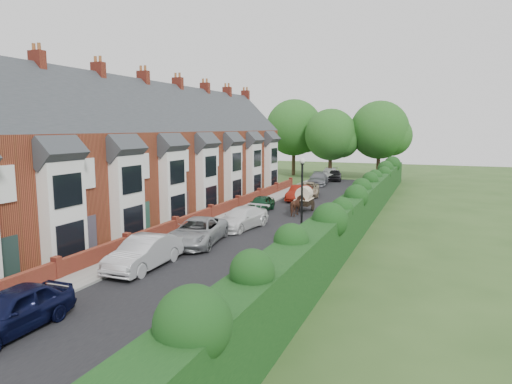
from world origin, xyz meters
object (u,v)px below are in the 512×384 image
car_white (241,218)px  car_beige (307,189)px  car_navy (12,311)px  horse (297,206)px  car_green (261,204)px  car_black (335,175)px  car_red (299,193)px  car_silver_b (197,232)px  lamppost (302,192)px  car_grey (318,179)px  horse_cart (304,197)px  car_silver_a (144,253)px

car_white → car_beige: 16.13m
car_navy → car_white: 17.41m
horse → car_green: bearing=-13.0°
car_beige → car_black: size_ratio=1.14×
car_navy → car_green: 23.89m
car_red → car_beige: size_ratio=0.89×
car_navy → car_black: bearing=88.3°
car_navy → car_silver_b: (0.06, 12.57, -0.00)m
lamppost → car_grey: (-6.26, 29.00, -2.56)m
lamppost → car_red: 17.71m
car_green → horse_cart: size_ratio=1.32×
car_red → horse: size_ratio=2.33×
car_red → car_black: car_black is taller
car_silver_a → lamppost: bearing=43.3°
car_navy → horse: 23.33m
car_beige → car_silver_b: bearing=-104.7°
car_red → car_beige: car_red is taller
car_beige → car_black: bearing=78.9°
car_silver_b → car_beige: car_silver_b is taller
lamppost → car_black: 34.81m
car_black → car_navy: bearing=-101.1°
car_silver_a → car_white: bearing=83.8°
car_navy → car_black: size_ratio=1.04×
lamppost → car_white: 7.03m
car_beige → car_grey: 9.12m
car_green → horse_cart: (3.30, 1.27, 0.54)m
horse_cart → lamppost: bearing=-75.0°
car_silver_a → car_red: 22.87m
car_silver_b → car_red: (0.99, 17.78, -0.04)m
car_beige → car_navy: bearing=-103.9°
car_navy → horse: size_ratio=2.38×
lamppost → car_green: bearing=121.8°
car_grey → car_black: size_ratio=1.19×
car_beige → car_grey: bearing=85.0°
lamppost → car_white: bearing=144.3°
car_grey → car_black: 5.37m
car_beige → car_green: bearing=-109.9°
lamppost → car_silver_b: (-6.03, -1.00, -2.54)m
car_white → car_green: 6.59m
car_silver_b → car_white: (0.72, 4.82, -0.04)m
car_green → car_grey: size_ratio=0.74×
car_navy → car_silver_a: size_ratio=0.93×
horse_cart → car_black: bearing=95.7°
car_silver_a → horse_cart: size_ratio=1.68×
car_silver_a → car_grey: car_silver_a is taller
lamppost → car_navy: (-6.09, -13.58, -2.54)m
car_navy → car_green: bearing=89.8°
horse → car_beige: bearing=-79.3°
car_white → car_black: car_black is taller
car_white → car_silver_a: bearing=-85.5°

